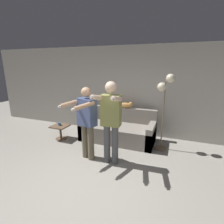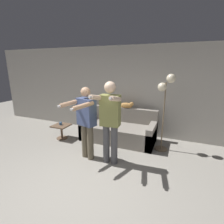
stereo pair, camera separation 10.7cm
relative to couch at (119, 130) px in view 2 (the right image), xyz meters
The scene contains 9 objects.
ground_plane 2.28m from the couch, 87.07° to the right, with size 16.00×16.00×0.00m, color gray.
wall_back 1.21m from the couch, 79.81° to the left, with size 10.00×0.05×2.60m.
couch is the anchor object (origin of this frame).
person_left 1.41m from the couch, 104.50° to the right, with size 0.61×0.76×1.62m.
person_right 1.44m from the couch, 78.27° to the right, with size 0.50×0.69×1.75m.
cat 0.76m from the couch, 69.82° to the left, with size 0.49×0.14×0.19m.
floor_lamp 1.67m from the couch, ahead, with size 0.38×0.32×1.87m.
side_table 1.64m from the couch, 160.98° to the right, with size 0.45×0.45×0.41m.
cup 1.66m from the couch, 161.63° to the right, with size 0.08×0.08×0.08m.
Camera 2 is at (1.46, -2.05, 2.06)m, focal length 28.00 mm.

